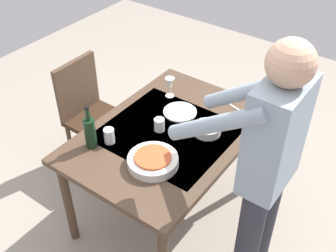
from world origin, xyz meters
TOP-DOWN VIEW (x-y plane):
  - ground_plane at (0.00, 0.00)m, footprint 6.00×6.00m
  - dining_table at (0.00, 0.00)m, footprint 1.31×0.92m
  - chair_near at (-0.09, -0.84)m, footprint 0.40×0.40m
  - person_server at (0.14, 0.72)m, footprint 0.42×0.61m
  - wine_bottle at (0.38, -0.30)m, footprint 0.07×0.07m
  - wine_glass_left at (-0.34, -0.23)m, footprint 0.07×0.07m
  - water_cup_near_left at (0.01, -0.06)m, footprint 0.07×0.07m
  - water_cup_near_right at (0.29, -0.24)m, footprint 0.07×0.07m
  - serving_bowl_pasta at (0.30, 0.11)m, footprint 0.30×0.30m
  - side_bowl_salad at (-0.14, 0.21)m, footprint 0.18×0.18m
  - dinner_plate_near at (-0.22, -0.06)m, footprint 0.23×0.23m
  - table_fork at (-0.49, 0.23)m, footprint 0.06×0.18m

SIDE VIEW (x-z plane):
  - ground_plane at x=0.00m, z-range 0.00..0.00m
  - chair_near at x=-0.09m, z-range 0.07..0.98m
  - dining_table at x=0.00m, z-range 0.29..1.05m
  - table_fork at x=-0.49m, z-range 0.76..0.76m
  - dinner_plate_near at x=-0.22m, z-range 0.76..0.77m
  - serving_bowl_pasta at x=0.30m, z-range 0.76..0.82m
  - side_bowl_salad at x=-0.14m, z-range 0.76..0.82m
  - water_cup_near_left at x=0.01m, z-range 0.76..0.84m
  - water_cup_near_right at x=0.29m, z-range 0.76..0.86m
  - wine_glass_left at x=-0.34m, z-range 0.79..0.94m
  - wine_bottle at x=0.38m, z-range 0.72..1.01m
  - person_server at x=0.14m, z-range 0.12..1.81m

